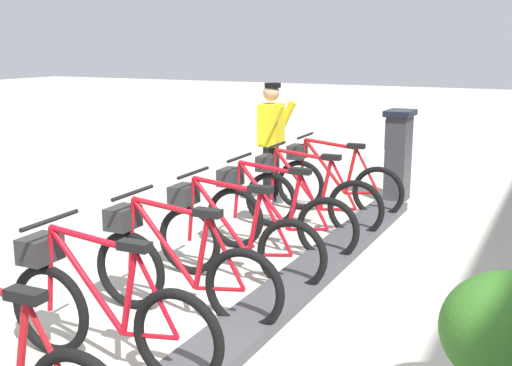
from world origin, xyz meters
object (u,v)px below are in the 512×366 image
(payment_kiosk, at_px, (398,154))
(bike_docked_1, at_px, (306,196))
(planter_bush, at_px, (509,349))
(bike_docked_2, at_px, (273,214))
(bike_docked_4, at_px, (176,267))
(bike_docked_3, at_px, (231,237))
(worker_near_rack, at_px, (272,139))
(bike_docked_0, at_px, (333,181))
(bike_docked_5, at_px, (101,309))

(payment_kiosk, distance_m, bike_docked_1, 2.08)
(payment_kiosk, bearing_deg, planter_bush, 110.41)
(bike_docked_2, bearing_deg, bike_docked_4, 90.00)
(bike_docked_3, relative_size, bike_docked_4, 1.00)
(bike_docked_2, height_order, planter_bush, bike_docked_2)
(worker_near_rack, xyz_separation_m, planter_bush, (-3.46, 4.31, -0.37))
(bike_docked_1, distance_m, bike_docked_2, 0.91)
(worker_near_rack, bearing_deg, bike_docked_2, 115.74)
(payment_kiosk, distance_m, bike_docked_4, 4.76)
(bike_docked_0, height_order, planter_bush, bike_docked_0)
(bike_docked_2, relative_size, bike_docked_5, 1.00)
(bike_docked_4, relative_size, bike_docked_5, 1.00)
(worker_near_rack, height_order, planter_bush, worker_near_rack)
(bike_docked_0, relative_size, worker_near_rack, 1.04)
(bike_docked_3, bearing_deg, bike_docked_1, -90.00)
(bike_docked_4, bearing_deg, bike_docked_5, 90.00)
(bike_docked_5, bearing_deg, payment_kiosk, -95.80)
(bike_docked_0, bearing_deg, bike_docked_3, 90.00)
(bike_docked_0, distance_m, bike_docked_1, 0.91)
(worker_near_rack, bearing_deg, payment_kiosk, -147.55)
(bike_docked_1, distance_m, planter_bush, 4.15)
(planter_bush, bearing_deg, bike_docked_2, -43.12)
(bike_docked_5, bearing_deg, bike_docked_2, -90.00)
(bike_docked_0, height_order, bike_docked_3, same)
(bike_docked_5, height_order, worker_near_rack, worker_near_rack)
(bike_docked_0, height_order, bike_docked_1, same)
(bike_docked_0, relative_size, bike_docked_3, 1.00)
(bike_docked_5, distance_m, planter_bush, 2.56)
(bike_docked_1, relative_size, planter_bush, 1.77)
(bike_docked_1, distance_m, worker_near_rack, 1.47)
(bike_docked_4, relative_size, worker_near_rack, 1.04)
(bike_docked_0, bearing_deg, bike_docked_4, 90.00)
(planter_bush, bearing_deg, bike_docked_3, -29.95)
(bike_docked_1, bearing_deg, planter_bush, 127.63)
(payment_kiosk, bearing_deg, bike_docked_2, 78.82)
(bike_docked_4, bearing_deg, bike_docked_3, -90.00)
(payment_kiosk, relative_size, bike_docked_4, 0.74)
(bike_docked_2, bearing_deg, bike_docked_5, 90.00)
(bike_docked_2, distance_m, bike_docked_5, 2.74)
(bike_docked_2, xyz_separation_m, planter_bush, (-2.53, 2.37, 0.11))
(bike_docked_5, bearing_deg, bike_docked_4, -90.00)
(bike_docked_3, height_order, planter_bush, bike_docked_3)
(bike_docked_1, relative_size, worker_near_rack, 1.04)
(bike_docked_5, height_order, planter_bush, bike_docked_5)
(bike_docked_0, relative_size, bike_docked_4, 1.00)
(bike_docked_1, bearing_deg, bike_docked_0, -90.00)
(bike_docked_3, distance_m, planter_bush, 2.92)
(bike_docked_1, xyz_separation_m, bike_docked_2, (0.00, 0.91, 0.00))
(bike_docked_3, height_order, worker_near_rack, worker_near_rack)
(worker_near_rack, bearing_deg, bike_docked_4, 103.94)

